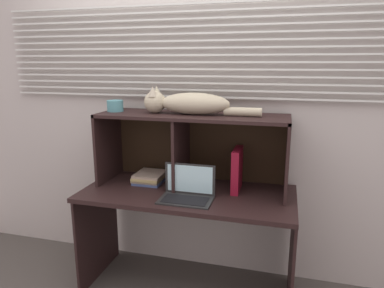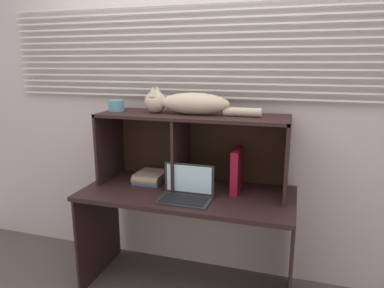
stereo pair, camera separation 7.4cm
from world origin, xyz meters
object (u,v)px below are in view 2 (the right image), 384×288
Objects in this scene: cat at (187,103)px; binder_upright at (237,170)px; laptop at (186,192)px; book_stack at (150,177)px; small_basket at (116,106)px.

binder_upright is at bearing 0.00° from cat.
laptop reaches higher than book_stack.
book_stack is 2.03× the size of small_basket.
small_basket is at bearing 180.00° from binder_upright.
laptop is 1.45× the size of book_stack.
laptop is at bearing -21.55° from small_basket.
cat is at bearing 105.95° from laptop.
laptop is 0.43m from book_stack.
laptop is 0.83m from small_basket.
book_stack is at bearing 145.93° from laptop.
small_basket is (-0.89, 0.00, 0.41)m from binder_upright.
laptop is (0.07, -0.24, -0.54)m from cat.
small_basket reaches higher than book_stack.
cat reaches higher than laptop.
cat is 0.62m from book_stack.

